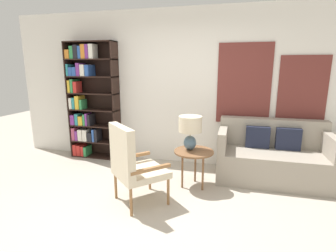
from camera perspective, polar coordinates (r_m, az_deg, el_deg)
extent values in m
plane|color=#B2A899|center=(3.23, -6.21, -19.64)|extent=(14.00, 14.00, 0.00)
cube|color=white|center=(4.69, 2.30, 8.18)|extent=(6.40, 0.06, 2.70)
cube|color=brown|center=(4.53, 16.19, 8.80)|extent=(0.86, 0.02, 1.31)
cube|color=brown|center=(4.65, 27.13, 6.23)|extent=(0.72, 0.02, 1.19)
cube|color=black|center=(5.39, -20.20, 5.19)|extent=(0.02, 0.30, 2.17)
cube|color=black|center=(4.92, -11.20, 5.07)|extent=(0.02, 0.30, 2.17)
cube|color=black|center=(5.12, -16.68, 17.16)|extent=(0.95, 0.30, 0.02)
cube|color=black|center=(5.38, -15.20, -6.27)|extent=(0.95, 0.30, 0.02)
cube|color=black|center=(5.26, -15.11, 5.37)|extent=(0.95, 0.01, 2.17)
cube|color=black|center=(5.29, -15.40, -3.12)|extent=(0.95, 0.30, 0.02)
cube|color=red|center=(5.54, -19.05, -4.70)|extent=(0.07, 0.24, 0.21)
cube|color=red|center=(5.50, -18.29, -4.82)|extent=(0.08, 0.25, 0.21)
cube|color=red|center=(5.43, -17.79, -5.08)|extent=(0.06, 0.18, 0.19)
cube|color=#338C4C|center=(5.42, -17.10, -5.13)|extent=(0.06, 0.22, 0.18)
cylinder|color=beige|center=(5.17, -11.57, -5.47)|extent=(0.11, 0.11, 0.22)
cube|color=black|center=(5.22, -15.60, 0.13)|extent=(0.95, 0.30, 0.02)
cube|color=#B24C6B|center=(5.46, -19.38, -1.49)|extent=(0.06, 0.23, 0.24)
cube|color=#7A338C|center=(5.40, -18.95, -1.89)|extent=(0.05, 0.17, 0.19)
cube|color=silver|center=(5.36, -18.22, -1.79)|extent=(0.09, 0.18, 0.22)
cube|color=silver|center=(5.32, -17.21, -1.83)|extent=(0.09, 0.21, 0.22)
cube|color=black|center=(5.27, -16.22, -2.17)|extent=(0.09, 0.22, 0.17)
cube|color=#2D56A8|center=(5.21, -15.58, -1.90)|extent=(0.04, 0.19, 0.24)
cube|color=black|center=(5.20, -14.95, -1.86)|extent=(0.05, 0.23, 0.25)
cube|color=black|center=(5.16, -15.80, 3.46)|extent=(0.95, 0.30, 0.02)
cube|color=#7A338C|center=(5.37, -19.64, 1.35)|extent=(0.08, 0.19, 0.19)
cube|color=teal|center=(5.32, -18.85, 1.45)|extent=(0.06, 0.19, 0.22)
cube|color=gold|center=(5.31, -17.91, 1.25)|extent=(0.09, 0.25, 0.17)
cube|color=#338C4C|center=(5.24, -17.35, 1.39)|extent=(0.04, 0.21, 0.21)
cube|color=#7A338C|center=(5.21, -16.96, 1.44)|extent=(0.04, 0.19, 0.23)
cube|color=black|center=(5.20, -16.35, 1.35)|extent=(0.04, 0.22, 0.21)
cube|color=black|center=(5.12, -16.01, 6.85)|extent=(0.95, 0.30, 0.02)
cube|color=silver|center=(5.33, -19.99, 4.70)|extent=(0.06, 0.20, 0.21)
cube|color=teal|center=(5.31, -19.32, 4.76)|extent=(0.05, 0.23, 0.21)
cube|color=gold|center=(5.27, -18.61, 4.94)|extent=(0.08, 0.24, 0.25)
cube|color=#338C4C|center=(5.22, -17.98, 4.53)|extent=(0.04, 0.20, 0.18)
cube|color=black|center=(5.10, -16.23, 10.28)|extent=(0.95, 0.30, 0.02)
cube|color=gold|center=(5.32, -20.20, 8.11)|extent=(0.05, 0.23, 0.23)
cube|color=#338C4C|center=(5.29, -19.58, 8.25)|extent=(0.05, 0.25, 0.25)
cube|color=red|center=(5.23, -19.12, 8.00)|extent=(0.07, 0.20, 0.21)
cube|color=black|center=(5.10, -16.45, 13.73)|extent=(0.95, 0.30, 0.02)
cube|color=teal|center=(5.31, -20.48, 11.33)|extent=(0.04, 0.23, 0.21)
cube|color=#2D56A8|center=(5.28, -19.90, 11.07)|extent=(0.06, 0.24, 0.16)
cube|color=#2D56A8|center=(5.22, -19.30, 11.12)|extent=(0.08, 0.20, 0.16)
cube|color=#7A338C|center=(5.19, -18.42, 11.57)|extent=(0.07, 0.24, 0.23)
cube|color=silver|center=(5.15, -17.53, 11.48)|extent=(0.09, 0.25, 0.21)
cube|color=#2D56A8|center=(5.10, -16.63, 11.50)|extent=(0.07, 0.25, 0.20)
cube|color=orange|center=(5.29, -20.62, 14.38)|extent=(0.09, 0.20, 0.16)
cube|color=#338C4C|center=(5.23, -19.88, 14.79)|extent=(0.07, 0.17, 0.22)
cube|color=black|center=(5.21, -18.91, 14.97)|extent=(0.08, 0.24, 0.24)
cube|color=#2D56A8|center=(5.17, -18.16, 14.94)|extent=(0.05, 0.24, 0.22)
cube|color=orange|center=(5.11, -17.60, 15.17)|extent=(0.08, 0.19, 0.25)
cube|color=#7A338C|center=(5.06, -16.88, 15.22)|extent=(0.06, 0.18, 0.25)
cube|color=silver|center=(5.03, -16.01, 15.32)|extent=(0.08, 0.19, 0.25)
cylinder|color=olive|center=(3.43, 0.05, -14.02)|extent=(0.04, 0.04, 0.36)
cylinder|color=olive|center=(3.83, -3.98, -11.07)|extent=(0.04, 0.04, 0.36)
cylinder|color=olive|center=(3.22, -8.05, -16.03)|extent=(0.04, 0.04, 0.36)
cylinder|color=olive|center=(3.64, -11.31, -12.59)|extent=(0.04, 0.04, 0.36)
cube|color=beige|center=(3.43, -5.91, -10.02)|extent=(0.83, 0.83, 0.08)
cube|color=beige|center=(3.22, -10.00, -5.24)|extent=(0.49, 0.48, 0.60)
cube|color=olive|center=(3.15, -3.78, -9.35)|extent=(0.40, 0.42, 0.04)
cube|color=olive|center=(3.61, -7.85, -6.49)|extent=(0.40, 0.42, 0.04)
cube|color=#9E9384|center=(4.38, 21.64, -8.11)|extent=(1.63, 0.83, 0.47)
cube|color=#9E9384|center=(4.54, 21.67, -1.29)|extent=(1.63, 0.20, 0.45)
cube|color=#9E9384|center=(4.22, 11.86, -2.62)|extent=(0.12, 0.83, 0.31)
cube|color=#9E9384|center=(4.42, 31.81, -3.61)|extent=(0.12, 0.83, 0.31)
cube|color=#1E2338|center=(4.39, 18.91, -2.29)|extent=(0.36, 0.12, 0.34)
cube|color=#1E2338|center=(4.45, 24.70, -2.59)|extent=(0.36, 0.12, 0.34)
cylinder|color=brown|center=(3.79, 5.65, -5.56)|extent=(0.57, 0.57, 0.02)
cylinder|color=brown|center=(4.04, 5.96, -8.52)|extent=(0.03, 0.03, 0.53)
cylinder|color=brown|center=(3.83, 3.14, -9.70)|extent=(0.03, 0.03, 0.53)
cylinder|color=brown|center=(3.79, 7.59, -10.07)|extent=(0.03, 0.03, 0.53)
ellipsoid|color=slate|center=(3.80, 4.80, -3.65)|extent=(0.18, 0.18, 0.21)
cylinder|color=tan|center=(3.77, 4.84, -1.70)|extent=(0.02, 0.02, 0.06)
cylinder|color=beige|center=(3.73, 4.88, 0.43)|extent=(0.33, 0.33, 0.23)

